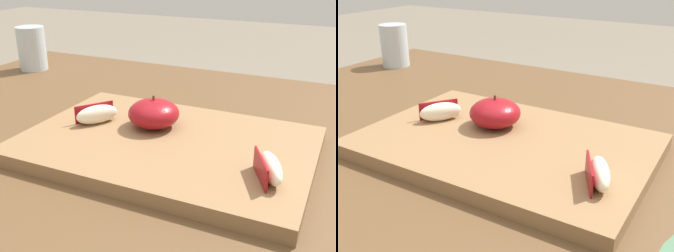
{
  "view_description": "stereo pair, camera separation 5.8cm",
  "coord_description": "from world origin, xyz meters",
  "views": [
    {
      "loc": [
        0.23,
        -0.51,
        0.99
      ],
      "look_at": [
        0.0,
        -0.02,
        0.76
      ],
      "focal_mm": 43.66,
      "sensor_mm": 36.0,
      "label": 1
    },
    {
      "loc": [
        0.28,
        -0.48,
        0.99
      ],
      "look_at": [
        0.0,
        -0.02,
        0.76
      ],
      "focal_mm": 43.66,
      "sensor_mm": 36.0,
      "label": 2
    }
  ],
  "objects": [
    {
      "name": "apple_half_skin_up",
      "position": [
        -0.04,
        0.01,
        0.76
      ],
      "size": [
        0.08,
        0.08,
        0.05
      ],
      "color": "maroon",
      "rests_on": "cutting_board"
    },
    {
      "name": "apple_wedge_right",
      "position": [
        0.16,
        -0.08,
        0.76
      ],
      "size": [
        0.05,
        0.07,
        0.03
      ],
      "color": "#F4EACC",
      "rests_on": "cutting_board"
    },
    {
      "name": "cutting_board",
      "position": [
        0.0,
        -0.02,
        0.73
      ],
      "size": [
        0.41,
        0.28,
        0.02
      ],
      "color": "olive",
      "rests_on": "dining_table"
    },
    {
      "name": "apple_wedge_near_knife",
      "position": [
        -0.12,
        -0.01,
        0.76
      ],
      "size": [
        0.06,
        0.07,
        0.03
      ],
      "color": "#F4EACC",
      "rests_on": "cutting_board"
    },
    {
      "name": "drinking_glass_water",
      "position": [
        -0.5,
        0.26,
        0.77
      ],
      "size": [
        0.07,
        0.07,
        0.1
      ],
      "color": "silver",
      "rests_on": "dining_table"
    },
    {
      "name": "dining_table",
      "position": [
        0.0,
        0.0,
        0.62
      ],
      "size": [
        1.21,
        0.87,
        0.72
      ],
      "color": "brown",
      "rests_on": "ground_plane"
    }
  ]
}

